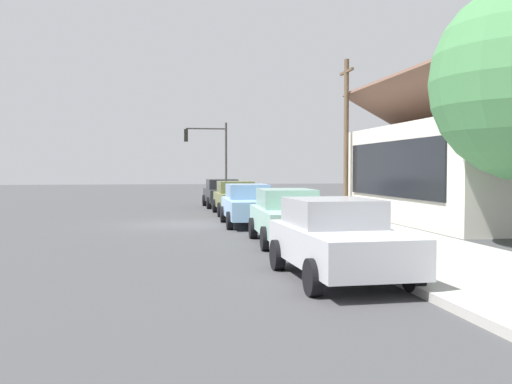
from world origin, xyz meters
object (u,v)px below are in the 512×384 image
car_skyblue (248,204)px  fire_hydrant_red (286,211)px  car_seafoam (288,216)px  car_charcoal (223,193)px  traffic_light_main (210,149)px  car_olive (236,197)px  utility_pole_wooden (346,133)px  car_silver (337,238)px

car_skyblue → fire_hydrant_red: car_skyblue is taller
car_seafoam → fire_hydrant_red: 6.13m
car_charcoal → car_seafoam: same height
car_charcoal → traffic_light_main: (-4.74, -0.29, 2.68)m
car_olive → fire_hydrant_red: 5.41m
utility_pole_wooden → fire_hydrant_red: bearing=-41.1°
car_charcoal → car_silver: size_ratio=1.00×
utility_pole_wooden → car_seafoam: bearing=-26.7°
car_olive → fire_hydrant_red: (5.24, 1.32, -0.32)m
car_silver → fire_hydrant_red: size_ratio=6.16×
car_charcoal → car_olive: size_ratio=0.97×
car_seafoam → traffic_light_main: traffic_light_main is taller
car_silver → utility_pole_wooden: bearing=159.5°
car_olive → traffic_light_main: traffic_light_main is taller
car_silver → car_skyblue: bearing=178.6°
car_olive → traffic_light_main: (-10.07, -0.34, 2.68)m
car_skyblue → car_seafoam: (5.64, 0.29, -0.00)m
traffic_light_main → utility_pole_wooden: utility_pole_wooden is taller
car_silver → fire_hydrant_red: 11.72m
car_charcoal → car_seafoam: 16.55m
car_skyblue → car_seafoam: bearing=4.9°
car_charcoal → fire_hydrant_red: 10.66m
car_seafoam → car_silver: size_ratio=1.05×
car_seafoam → traffic_light_main: size_ratio=0.88×
utility_pole_wooden → car_skyblue: bearing=-48.7°
car_olive → fire_hydrant_red: bearing=14.8°
car_skyblue → traffic_light_main: (-15.64, -0.07, 2.68)m
fire_hydrant_red → car_skyblue: bearing=-78.1°
utility_pole_wooden → car_charcoal: bearing=-138.1°
car_skyblue → car_silver: bearing=2.0°
traffic_light_main → fire_hydrant_red: size_ratio=7.32×
car_skyblue → utility_pole_wooden: bearing=133.3°
car_seafoam → fire_hydrant_red: car_seafoam is taller
car_olive → traffic_light_main: bearing=-177.3°
fire_hydrant_red → car_silver: bearing=-7.8°
car_charcoal → car_seafoam: bearing=-0.2°
car_olive → car_seafoam: (11.22, 0.02, -0.00)m
fire_hydrant_red → car_olive: bearing=-165.9°
traffic_light_main → car_silver: bearing=0.2°
car_skyblue → traffic_light_main: 15.87m
car_seafoam → utility_pole_wooden: bearing=155.9°
car_skyblue → car_seafoam: size_ratio=1.04×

